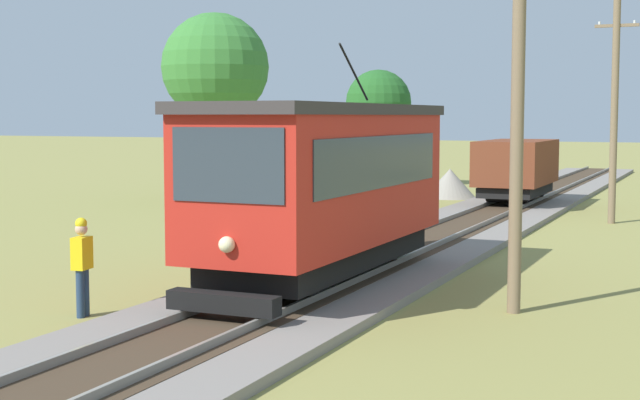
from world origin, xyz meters
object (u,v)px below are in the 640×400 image
object	(u,v)px
freight_car	(517,168)
gravel_pile	(450,183)
tree_right_near	(215,67)
red_tram	(324,184)
utility_pole_mid	(614,109)
tree_left_near	(378,103)
track_worker	(82,262)
utility_pole_near_tram	(518,101)

from	to	relation	value
freight_car	gravel_pile	distance (m)	4.73
gravel_pile	tree_right_near	bearing A→B (deg)	-145.04
freight_car	tree_right_near	distance (m)	12.89
red_tram	gravel_pile	xyz separation A→B (m)	(-3.54, 21.84, -1.55)
utility_pole_mid	tree_left_near	xyz separation A→B (m)	(-12.78, 12.15, 0.43)
utility_pole_mid	track_worker	world-z (taller)	utility_pole_mid
freight_car	utility_pole_near_tram	distance (m)	20.09
track_worker	tree_right_near	size ratio (longest dim) A/B	0.23
freight_car	tree_right_near	bearing A→B (deg)	-166.57
track_worker	gravel_pile	bearing A→B (deg)	-96.49
utility_pole_near_tram	tree_left_near	size ratio (longest dim) A/B	1.27
utility_pole_near_tram	utility_pole_mid	bearing A→B (deg)	90.00
utility_pole_mid	track_worker	bearing A→B (deg)	-110.37
utility_pole_mid	tree_left_near	world-z (taller)	utility_pole_mid
freight_car	track_worker	xyz separation A→B (m)	(-2.88, -22.99, -0.57)
utility_pole_near_tram	gravel_pile	xyz separation A→B (m)	(-7.62, 22.55, -3.21)
utility_pole_near_tram	utility_pole_mid	size ratio (longest dim) A/B	1.01
freight_car	gravel_pile	bearing A→B (deg)	139.62
red_tram	tree_left_near	bearing A→B (deg)	108.04
utility_pole_near_tram	tree_right_near	world-z (taller)	tree_right_near
red_tram	utility_pole_mid	xyz separation A→B (m)	(4.08, 14.59, 1.61)
red_tram	freight_car	world-z (taller)	red_tram
gravel_pile	track_worker	bearing A→B (deg)	-88.56
tree_right_near	gravel_pile	bearing A→B (deg)	34.96
red_tram	tree_right_near	world-z (taller)	tree_right_near
utility_pole_mid	gravel_pile	xyz separation A→B (m)	(-7.62, 7.25, -3.17)
freight_car	utility_pole_mid	size ratio (longest dim) A/B	0.70
track_worker	tree_left_near	distance (m)	31.61
red_tram	utility_pole_near_tram	size ratio (longest dim) A/B	1.14
tree_left_near	red_tram	bearing A→B (deg)	-71.96
red_tram	freight_car	size ratio (longest dim) A/B	1.64
gravel_pile	track_worker	xyz separation A→B (m)	(0.65, -26.00, 0.34)
red_tram	utility_pole_mid	bearing A→B (deg)	74.39
utility_pole_near_tram	tree_right_near	bearing A→B (deg)	133.75
gravel_pile	tree_left_near	distance (m)	7.97
utility_pole_near_tram	utility_pole_mid	xyz separation A→B (m)	(0.00, 15.30, -0.04)
track_worker	tree_right_near	world-z (taller)	tree_right_near
tree_left_near	gravel_pile	bearing A→B (deg)	-43.45
utility_pole_near_tram	tree_left_near	distance (m)	30.28
tree_right_near	tree_left_near	bearing A→B (deg)	73.41
red_tram	utility_pole_mid	size ratio (longest dim) A/B	1.15
utility_pole_mid	tree_left_near	distance (m)	17.64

